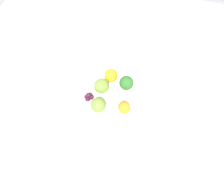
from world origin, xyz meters
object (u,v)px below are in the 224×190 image
at_px(grape_cluster, 89,97).
at_px(orange_front, 124,108).
at_px(orange_back, 111,76).
at_px(broccoli, 126,83).
at_px(bowl, 112,98).
at_px(apple_green, 102,86).
at_px(napkin, 101,53).
at_px(apple_red, 98,105).

bearing_deg(grape_cluster, orange_front, -6.90).
bearing_deg(grape_cluster, orange_back, 60.31).
bearing_deg(orange_back, broccoli, -23.34).
bearing_deg(bowl, broccoli, 47.16).
bearing_deg(orange_back, grape_cluster, -119.69).
height_order(broccoli, orange_back, broccoli).
relative_size(apple_green, grape_cluster, 1.60).
relative_size(grape_cluster, napkin, 0.25).
distance_m(bowl, napkin, 0.21).
bearing_deg(broccoli, grape_cluster, -149.03).
relative_size(apple_red, orange_front, 1.21).
distance_m(apple_red, napkin, 0.25).
relative_size(apple_red, orange_back, 1.04).
height_order(apple_green, orange_front, apple_green).
xyz_separation_m(apple_red, orange_back, (0.01, 0.12, -0.00)).
bearing_deg(napkin, orange_back, -59.40).
bearing_deg(apple_red, orange_front, 9.48).
bearing_deg(bowl, apple_red, -120.74).
relative_size(bowl, orange_front, 5.13).
bearing_deg(broccoli, orange_front, -81.83).
distance_m(broccoli, apple_red, 0.12).
distance_m(apple_red, orange_back, 0.12).
bearing_deg(apple_red, broccoli, 53.52).
bearing_deg(napkin, orange_front, -58.10).
distance_m(orange_back, napkin, 0.15).
height_order(orange_front, orange_back, orange_back).
distance_m(broccoli, orange_back, 0.06).
relative_size(bowl, apple_red, 4.25).
xyz_separation_m(bowl, apple_green, (-0.04, 0.02, 0.04)).
xyz_separation_m(apple_green, orange_back, (0.02, 0.05, -0.00)).
bearing_deg(apple_green, orange_front, -32.21).
bearing_deg(bowl, orange_back, 106.89).
xyz_separation_m(orange_front, orange_back, (-0.07, 0.10, 0.00)).
bearing_deg(broccoli, apple_red, -126.48).
relative_size(apple_green, orange_back, 1.10).
bearing_deg(grape_cluster, broccoli, 30.97).
bearing_deg(apple_red, apple_green, 96.49).
xyz_separation_m(apple_green, grape_cluster, (-0.03, -0.04, -0.01)).
bearing_deg(orange_back, orange_front, -56.63).
bearing_deg(apple_red, napkin, 104.21).
height_order(orange_back, napkin, orange_back).
bearing_deg(orange_front, napkin, 121.90).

